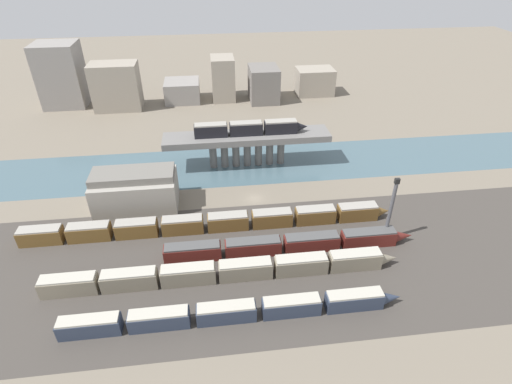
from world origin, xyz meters
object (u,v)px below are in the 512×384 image
train_yard_far (289,244)px  signal_tower (391,210)px  train_yard_mid (223,272)px  train_yard_outer (211,223)px  train_on_bridge (250,128)px  train_yard_near (234,312)px  warehouse_building (135,190)px

train_yard_far → signal_tower: bearing=3.1°
train_yard_mid → train_yard_outer: size_ratio=0.83×
train_on_bridge → train_yard_far: bearing=-84.0°
train_yard_far → signal_tower: signal_tower is taller
train_yard_near → signal_tower: signal_tower is taller
train_yard_outer → signal_tower: signal_tower is taller
train_yard_near → train_yard_far: train_yard_far is taller
train_yard_far → train_yard_outer: train_yard_outer is taller
signal_tower → train_yard_outer: bearing=168.0°
warehouse_building → signal_tower: 60.33m
train_yard_far → signal_tower: 23.02m
train_yard_far → train_yard_outer: size_ratio=0.64×
train_yard_near → train_yard_outer: size_ratio=0.72×
train_yard_outer → train_yard_near: bearing=-82.8°
train_on_bridge → train_yard_far: (4.08, -39.11, -9.87)m
train_yard_far → warehouse_building: 40.78m
train_yard_near → train_yard_far: (13.36, 16.74, 0.04)m
train_on_bridge → warehouse_building: (-30.61, -17.87, -6.89)m
train_yard_far → train_yard_mid: bearing=-155.5°
warehouse_building → train_yard_far: bearing=-31.5°
train_yard_near → warehouse_building: bearing=119.3°
train_yard_far → train_on_bridge: bearing=96.0°
train_yard_outer → train_yard_mid: bearing=-82.8°
train_yard_mid → train_yard_far: 16.08m
train_yard_far → signal_tower: (22.13, 1.22, 6.22)m
train_yard_outer → train_yard_far: bearing=-29.5°
train_yard_near → train_yard_far: size_ratio=1.12×
train_on_bridge → train_yard_far: 40.55m
train_yard_outer → warehouse_building: (-18.02, 11.80, 2.86)m
train_yard_far → warehouse_building: bearing=148.5°
train_yard_mid → warehouse_building: bearing=125.7°
train_on_bridge → train_yard_mid: (-10.55, -45.79, -9.73)m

